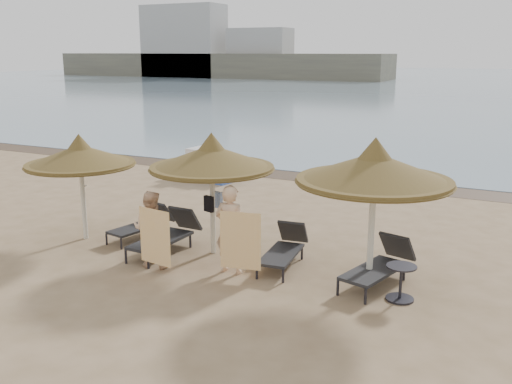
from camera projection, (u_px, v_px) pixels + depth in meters
ground at (214, 275)px, 11.42m from camera, size 160.00×160.00×0.00m
sea at (497, 83)px, 81.18m from camera, size 200.00×140.00×0.03m
wet_sand_strip at (351, 181)px, 19.62m from camera, size 200.00×1.60×0.01m
far_shore at (325, 61)px, 89.29m from camera, size 150.00×54.80×12.00m
palapa_left at (80, 156)px, 13.17m from camera, size 2.54×2.54×2.52m
palapa_center at (212, 158)px, 12.16m from camera, size 2.71×2.71×2.69m
palapa_right at (374, 169)px, 10.33m from camera, size 2.89×2.89×2.86m
lounger_far_left at (144, 223)px, 13.68m from camera, size 0.89×1.80×0.77m
lounger_near_left at (168, 234)px, 12.70m from camera, size 0.75×2.02×0.89m
lounger_near_right at (285, 248)px, 11.91m from camera, size 0.78×1.85×0.81m
lounger_far_right at (381, 264)px, 10.94m from camera, size 1.12×2.03×0.86m
side_table at (401, 284)px, 10.20m from camera, size 0.54×0.54×0.65m
person_left at (151, 223)px, 11.67m from camera, size 0.96×0.72×1.87m
person_right at (230, 222)px, 11.30m from camera, size 0.99×0.67×2.11m
towel_left at (155, 237)px, 11.25m from camera, size 0.81×0.15×1.14m
towel_right at (240, 241)px, 11.00m from camera, size 0.81×0.17×1.15m
bag_patterned at (217, 200)px, 12.55m from camera, size 0.30×0.16×0.36m
bag_dark at (209, 204)px, 12.26m from camera, size 0.26×0.15×0.34m
pedal_boat at (208, 167)px, 20.04m from camera, size 2.44×1.66×1.05m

